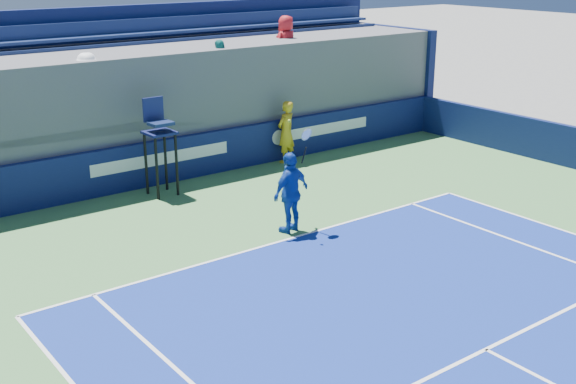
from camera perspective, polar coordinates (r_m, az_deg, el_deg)
ball_person at (r=21.08m, az=-0.16°, el=4.78°), size 0.76×0.61×1.82m
back_hoarding at (r=19.44m, az=-10.01°, el=2.34°), size 20.40×0.21×1.20m
umpire_chair at (r=18.32m, az=-10.15°, el=4.35°), size 0.72×0.72×2.48m
tennis_player at (r=15.71m, az=0.24°, el=-0.02°), size 1.13×0.66×2.57m
stadium_seating at (r=20.95m, az=-12.80°, el=6.81°), size 21.00×4.05×4.40m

